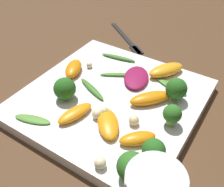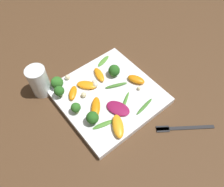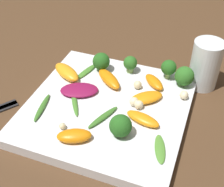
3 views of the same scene
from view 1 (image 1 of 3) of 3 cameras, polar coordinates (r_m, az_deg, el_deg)
name	(u,v)px [view 1 (image 1 of 3)]	position (r m, az deg, el deg)	size (l,w,h in m)	color
ground_plane	(111,104)	(0.50, -0.14, -2.40)	(2.40, 2.40, 0.00)	#4C331E
plate	(111,100)	(0.49, -0.15, -1.44)	(0.31, 0.31, 0.02)	white
fork	(129,41)	(0.70, 3.62, 11.42)	(0.15, 0.12, 0.01)	#262628
radicchio_leaf_0	(136,77)	(0.52, 5.30, 3.50)	(0.07, 0.09, 0.01)	maroon
orange_segment_0	(166,70)	(0.54, 11.69, 5.03)	(0.07, 0.08, 0.02)	orange
orange_segment_1	(75,113)	(0.44, -8.06, -4.27)	(0.04, 0.07, 0.01)	orange
orange_segment_2	(137,138)	(0.40, 5.56, -9.70)	(0.06, 0.06, 0.02)	orange
orange_segment_3	(108,124)	(0.42, -0.86, -6.57)	(0.07, 0.07, 0.01)	orange
orange_segment_4	(150,98)	(0.47, 8.32, -1.01)	(0.07, 0.08, 0.02)	orange
orange_segment_5	(73,68)	(0.54, -8.39, 5.41)	(0.05, 0.07, 0.02)	orange
broccoli_floret_0	(172,115)	(0.43, 12.97, -4.48)	(0.03, 0.03, 0.04)	#7A9E51
broccoli_floret_1	(154,151)	(0.37, 9.04, -12.19)	(0.03, 0.03, 0.04)	#84AD5B
broccoli_floret_2	(132,167)	(0.36, 4.31, -15.63)	(0.04, 0.04, 0.04)	#7A9E51
broccoli_floret_3	(176,89)	(0.48, 13.83, 1.00)	(0.04, 0.04, 0.04)	#7A9E51
broccoli_floret_4	(65,89)	(0.47, -10.24, 1.01)	(0.04, 0.04, 0.04)	#7A9E51
arugula_sprig_0	(171,86)	(0.52, 12.72, 1.54)	(0.07, 0.03, 0.01)	#47842D
arugula_sprig_1	(118,58)	(0.59, 1.38, 7.83)	(0.08, 0.02, 0.01)	#3D7528
arugula_sprig_2	(121,75)	(0.53, 1.87, 4.13)	(0.08, 0.05, 0.01)	#47842D
arugula_sprig_3	(32,119)	(0.46, -16.92, -5.40)	(0.07, 0.04, 0.00)	#518E33
arugula_sprig_4	(92,89)	(0.50, -4.42, 1.04)	(0.08, 0.04, 0.01)	#3D7528
macadamia_nut_0	(89,65)	(0.56, -4.96, 6.19)	(0.01, 0.01, 0.01)	beige
macadamia_nut_1	(97,114)	(0.44, -3.25, -4.45)	(0.02, 0.02, 0.02)	beige
macadamia_nut_2	(100,163)	(0.38, -2.59, -14.83)	(0.02, 0.02, 0.02)	beige
macadamia_nut_3	(104,111)	(0.44, -1.85, -3.80)	(0.02, 0.02, 0.02)	beige
macadamia_nut_4	(134,120)	(0.43, 4.79, -5.86)	(0.02, 0.02, 0.02)	beige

